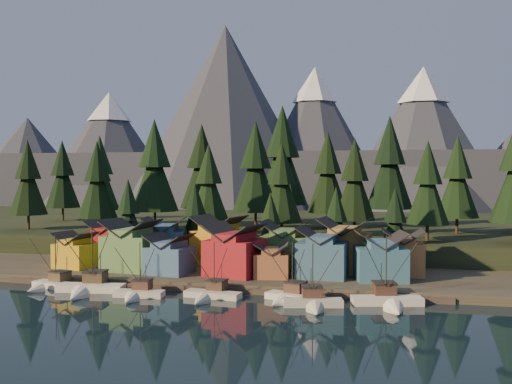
% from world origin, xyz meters
% --- Properties ---
extents(ground, '(500.00, 500.00, 0.00)m').
position_xyz_m(ground, '(0.00, 0.00, 0.00)').
color(ground, black).
rests_on(ground, ground).
extents(shore_strip, '(400.00, 50.00, 1.50)m').
position_xyz_m(shore_strip, '(0.00, 40.00, 0.75)').
color(shore_strip, '#343126').
rests_on(shore_strip, ground).
extents(hillside, '(420.00, 100.00, 6.00)m').
position_xyz_m(hillside, '(0.00, 90.00, 3.00)').
color(hillside, black).
rests_on(hillside, ground).
extents(dock, '(80.00, 4.00, 1.00)m').
position_xyz_m(dock, '(0.00, 16.50, 0.50)').
color(dock, '#4E4138').
rests_on(dock, ground).
extents(mountain_ridge, '(560.00, 190.00, 90.00)m').
position_xyz_m(mountain_ridge, '(-4.20, 213.59, 26.06)').
color(mountain_ridge, '#404553').
rests_on(mountain_ridge, ground).
extents(boat_0, '(8.80, 9.35, 10.70)m').
position_xyz_m(boat_0, '(-29.73, 11.40, 2.13)').
color(boat_0, silver).
rests_on(boat_0, ground).
extents(boat_1, '(12.34, 13.20, 12.58)m').
position_xyz_m(boat_1, '(-21.12, 9.54, 2.26)').
color(boat_1, white).
rests_on(boat_1, ground).
extents(boat_2, '(8.71, 9.39, 10.15)m').
position_xyz_m(boat_2, '(-11.15, 7.91, 1.95)').
color(boat_2, beige).
rests_on(boat_2, ground).
extents(boat_3, '(10.12, 10.81, 10.34)m').
position_xyz_m(boat_3, '(0.93, 9.82, 1.86)').
color(boat_3, beige).
rests_on(boat_3, ground).
extents(boat_4, '(9.11, 9.61, 10.56)m').
position_xyz_m(boat_4, '(13.79, 11.08, 2.05)').
color(boat_4, white).
rests_on(boat_4, ground).
extents(boat_5, '(9.91, 10.43, 10.86)m').
position_xyz_m(boat_5, '(18.36, 7.72, 2.04)').
color(boat_5, beige).
rests_on(boat_5, ground).
extents(boat_6, '(11.82, 12.45, 12.12)m').
position_xyz_m(boat_6, '(29.71, 11.20, 2.20)').
color(boat_6, white).
rests_on(boat_6, ground).
extents(house_front_0, '(8.29, 7.97, 7.19)m').
position_xyz_m(house_front_0, '(-32.54, 25.00, 5.28)').
color(house_front_0, gold).
rests_on(house_front_0, shore_strip).
extents(house_front_1, '(10.29, 9.94, 9.92)m').
position_xyz_m(house_front_1, '(-20.20, 24.93, 6.71)').
color(house_front_1, '#578849').
rests_on(house_front_1, shore_strip).
extents(house_front_2, '(8.73, 8.78, 7.61)m').
position_xyz_m(house_front_2, '(-11.31, 22.90, 5.50)').
color(house_front_2, '#396086').
rests_on(house_front_2, shore_strip).
extents(house_front_3, '(11.55, 11.23, 9.73)m').
position_xyz_m(house_front_3, '(1.37, 23.85, 6.61)').
color(house_front_3, maroon).
rests_on(house_front_3, shore_strip).
extents(house_front_4, '(7.21, 7.64, 6.44)m').
position_xyz_m(house_front_4, '(8.58, 23.46, 4.88)').
color(house_front_4, '#9E5E38').
rests_on(house_front_4, shore_strip).
extents(house_front_5, '(9.33, 8.58, 9.33)m').
position_xyz_m(house_front_5, '(17.78, 25.47, 6.40)').
color(house_front_5, '#325977').
rests_on(house_front_5, shore_strip).
extents(house_front_6, '(10.17, 9.80, 8.71)m').
position_xyz_m(house_front_6, '(28.30, 24.84, 6.08)').
color(house_front_6, '#396B87').
rests_on(house_front_6, shore_strip).
extents(house_back_0, '(9.21, 8.94, 8.83)m').
position_xyz_m(house_back_0, '(-29.73, 34.18, 6.14)').
color(house_back_0, maroon).
rests_on(house_back_0, shore_strip).
extents(house_back_1, '(10.46, 10.54, 9.79)m').
position_xyz_m(house_back_1, '(-16.68, 33.76, 6.64)').
color(house_back_1, '#325A77').
rests_on(house_back_1, shore_strip).
extents(house_back_2, '(11.46, 10.87, 10.27)m').
position_xyz_m(house_back_2, '(-5.06, 35.14, 6.89)').
color(house_back_2, gold).
rests_on(house_back_2, shore_strip).
extents(house_back_3, '(9.66, 8.66, 9.57)m').
position_xyz_m(house_back_3, '(9.52, 33.47, 6.53)').
color(house_back_3, '#49723D').
rests_on(house_back_3, shore_strip).
extents(house_back_4, '(10.49, 10.15, 10.41)m').
position_xyz_m(house_back_4, '(21.38, 32.64, 6.96)').
color(house_back_4, olive).
rests_on(house_back_4, shore_strip).
extents(house_back_5, '(7.90, 7.99, 8.53)m').
position_xyz_m(house_back_5, '(32.34, 31.44, 5.98)').
color(house_back_5, '#AD723D').
rests_on(house_back_5, shore_strip).
extents(tree_hill_0, '(10.09, 10.09, 23.50)m').
position_xyz_m(tree_hill_0, '(-62.00, 52.00, 18.84)').
color(tree_hill_0, '#332319').
rests_on(tree_hill_0, hillside).
extents(tree_hill_1, '(10.95, 10.95, 25.50)m').
position_xyz_m(tree_hill_1, '(-50.00, 68.00, 19.94)').
color(tree_hill_1, '#332319').
rests_on(tree_hill_1, hillside).
extents(tree_hill_2, '(9.72, 9.72, 22.65)m').
position_xyz_m(tree_hill_2, '(-40.00, 48.00, 18.38)').
color(tree_hill_2, '#332319').
rests_on(tree_hill_2, hillside).
extents(tree_hill_3, '(12.41, 12.41, 28.91)m').
position_xyz_m(tree_hill_3, '(-30.00, 60.00, 21.81)').
color(tree_hill_3, '#332319').
rests_on(tree_hill_3, hillside).
extents(tree_hill_4, '(12.32, 12.32, 28.71)m').
position_xyz_m(tree_hill_4, '(-22.00, 75.00, 21.70)').
color(tree_hill_4, '#332319').
rests_on(tree_hill_4, hillside).
extents(tree_hill_5, '(9.38, 9.38, 21.85)m').
position_xyz_m(tree_hill_5, '(-12.00, 50.00, 17.94)').
color(tree_hill_5, '#332319').
rests_on(tree_hill_5, hillside).
extents(tree_hill_6, '(12.17, 12.17, 28.35)m').
position_xyz_m(tree_hill_6, '(-4.00, 65.00, 21.50)').
color(tree_hill_6, '#332319').
rests_on(tree_hill_6, hillside).
extents(tree_hill_7, '(9.33, 9.33, 21.74)m').
position_xyz_m(tree_hill_7, '(6.00, 48.00, 17.88)').
color(tree_hill_7, '#332319').
rests_on(tree_hill_7, hillside).
extents(tree_hill_8, '(11.11, 11.11, 25.88)m').
position_xyz_m(tree_hill_8, '(14.00, 72.00, 20.15)').
color(tree_hill_8, '#332319').
rests_on(tree_hill_8, hillside).
extents(tree_hill_9, '(9.89, 9.89, 23.04)m').
position_xyz_m(tree_hill_9, '(22.00, 55.00, 18.59)').
color(tree_hill_9, '#332319').
rests_on(tree_hill_9, hillside).
extents(tree_hill_10, '(13.05, 13.05, 30.39)m').
position_xyz_m(tree_hill_10, '(30.00, 80.00, 22.62)').
color(tree_hill_10, '#332319').
rests_on(tree_hill_10, hillside).
extents(tree_hill_11, '(9.44, 9.44, 21.98)m').
position_xyz_m(tree_hill_11, '(38.00, 50.00, 18.01)').
color(tree_hill_11, '#332319').
rests_on(tree_hill_11, hillside).
extents(tree_hill_12, '(10.26, 10.26, 23.89)m').
position_xyz_m(tree_hill_12, '(46.00, 66.00, 19.06)').
color(tree_hill_12, '#332319').
rests_on(tree_hill_12, hillside).
extents(tree_hill_15, '(14.67, 14.67, 34.18)m').
position_xyz_m(tree_hill_15, '(0.00, 82.00, 24.69)').
color(tree_hill_15, '#332319').
rests_on(tree_hill_15, hillside).
extents(tree_hill_16, '(10.63, 10.63, 24.77)m').
position_xyz_m(tree_hill_16, '(-68.00, 78.00, 19.54)').
color(tree_hill_16, '#332319').
rests_on(tree_hill_16, hillside).
extents(tree_shore_0, '(7.72, 7.72, 17.98)m').
position_xyz_m(tree_shore_0, '(-28.00, 40.00, 11.32)').
color(tree_shore_0, '#332319').
rests_on(tree_shore_0, shore_strip).
extents(tree_shore_1, '(7.45, 7.45, 17.36)m').
position_xyz_m(tree_shore_1, '(-12.00, 40.00, 10.98)').
color(tree_shore_1, '#332319').
rests_on(tree_shore_1, shore_strip).
extents(tree_shore_2, '(6.54, 6.54, 15.24)m').
position_xyz_m(tree_shore_2, '(5.00, 40.00, 9.82)').
color(tree_shore_2, '#332319').
rests_on(tree_shore_2, shore_strip).
extents(tree_shore_3, '(7.08, 7.08, 16.48)m').
position_xyz_m(tree_shore_3, '(19.00, 40.00, 10.50)').
color(tree_shore_3, '#332319').
rests_on(tree_shore_3, shore_strip).
extents(tree_shore_4, '(7.09, 7.09, 16.52)m').
position_xyz_m(tree_shore_4, '(31.00, 40.00, 10.52)').
color(tree_shore_4, '#332319').
rests_on(tree_shore_4, shore_strip).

